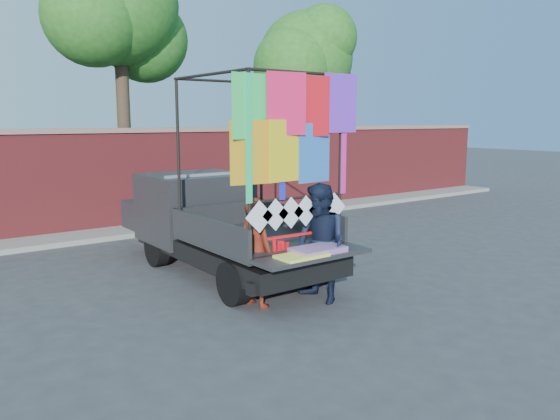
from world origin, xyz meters
TOP-DOWN VIEW (x-y plane):
  - ground at (0.00, 0.00)m, footprint 90.00×90.00m
  - brick_wall at (0.00, 7.00)m, footprint 30.00×0.45m
  - curb at (0.00, 6.30)m, footprint 30.00×1.20m
  - tree_mid at (1.02, 8.12)m, footprint 4.20×3.30m
  - tree_right at (7.52, 8.12)m, footprint 4.20×3.30m
  - pickup_truck at (0.38, 2.35)m, footprint 2.22×5.58m
  - woman at (-0.18, -0.09)m, footprint 0.51×0.68m
  - man at (0.75, -0.50)m, footprint 0.74×0.93m
  - streamer_bundle at (0.19, -0.30)m, footprint 0.88×0.08m

SIDE VIEW (x-z plane):
  - ground at x=0.00m, z-range 0.00..0.00m
  - curb at x=0.00m, z-range 0.00..0.12m
  - woman at x=-0.18m, z-range 0.00..1.68m
  - pickup_truck at x=0.38m, z-range -0.87..2.64m
  - streamer_bundle at x=0.19m, z-range 0.58..1.20m
  - man at x=0.75m, z-range 0.00..1.86m
  - brick_wall at x=0.00m, z-range 0.02..2.63m
  - tree_right at x=7.52m, z-range 1.44..8.06m
  - tree_mid at x=1.02m, z-range 1.83..9.56m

